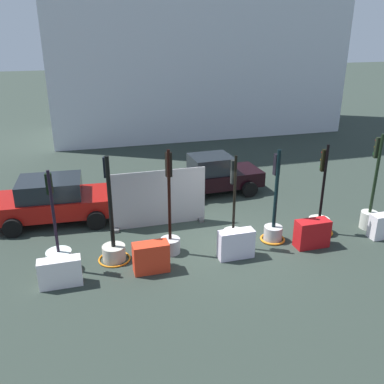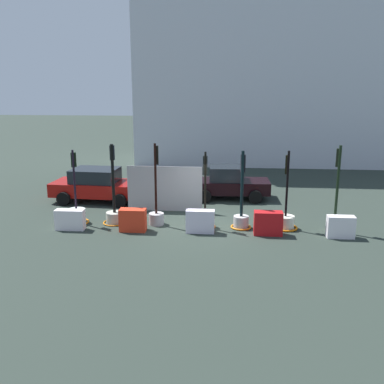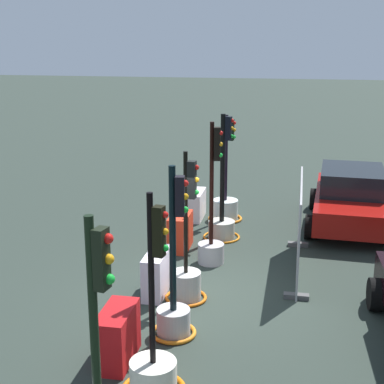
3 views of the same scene
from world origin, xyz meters
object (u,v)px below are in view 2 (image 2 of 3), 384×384
at_px(construction_barrier_0, 70,220).
at_px(car_black_sedan, 229,183).
at_px(traffic_light_5, 285,218).
at_px(traffic_light_3, 205,215).
at_px(construction_barrier_1, 133,220).
at_px(construction_barrier_2, 200,221).
at_px(traffic_light_6, 335,213).
at_px(traffic_light_2, 156,209).
at_px(traffic_light_1, 114,211).
at_px(car_red_compact, 98,185).
at_px(traffic_light_0, 77,213).
at_px(construction_barrier_4, 341,227).
at_px(construction_barrier_3, 268,223).
at_px(traffic_light_4, 241,214).

height_order(construction_barrier_0, car_black_sedan, car_black_sedan).
bearing_deg(traffic_light_5, traffic_light_3, -177.39).
bearing_deg(construction_barrier_1, traffic_light_3, 14.44).
relative_size(traffic_light_5, construction_barrier_2, 2.84).
bearing_deg(traffic_light_6, construction_barrier_0, -175.78).
xyz_separation_m(traffic_light_2, car_black_sedan, (2.81, 4.36, 0.11)).
height_order(traffic_light_1, construction_barrier_1, traffic_light_1).
bearing_deg(car_black_sedan, car_red_compact, -170.35).
height_order(traffic_light_0, construction_barrier_4, traffic_light_0).
bearing_deg(traffic_light_6, car_black_sedan, 131.76).
height_order(construction_barrier_0, construction_barrier_2, construction_barrier_2).
relative_size(traffic_light_0, construction_barrier_4, 3.03).
bearing_deg(traffic_light_0, construction_barrier_1, -17.52).
height_order(construction_barrier_1, construction_barrier_2, construction_barrier_2).
distance_m(traffic_light_1, traffic_light_5, 6.76).
bearing_deg(traffic_light_5, construction_barrier_0, -173.85).
bearing_deg(construction_barrier_2, construction_barrier_0, -178.69).
bearing_deg(car_red_compact, traffic_light_0, -87.48).
bearing_deg(construction_barrier_3, traffic_light_5, 47.29).
distance_m(traffic_light_2, construction_barrier_3, 4.42).
distance_m(traffic_light_1, traffic_light_6, 8.58).
distance_m(construction_barrier_1, construction_barrier_4, 7.69).
distance_m(construction_barrier_3, construction_barrier_4, 2.60).
relative_size(traffic_light_0, traffic_light_1, 0.93).
height_order(traffic_light_4, construction_barrier_4, traffic_light_4).
bearing_deg(traffic_light_4, traffic_light_2, 177.81).
bearing_deg(traffic_light_6, traffic_light_0, 179.49).
relative_size(car_black_sedan, car_red_compact, 0.89).
xyz_separation_m(construction_barrier_0, construction_barrier_1, (2.44, 0.05, 0.04)).
bearing_deg(traffic_light_2, construction_barrier_1, -130.26).
relative_size(construction_barrier_0, construction_barrier_2, 1.04).
bearing_deg(traffic_light_5, construction_barrier_1, -171.80).
bearing_deg(traffic_light_2, traffic_light_6, -1.64).
relative_size(traffic_light_4, traffic_light_6, 0.92).
bearing_deg(construction_barrier_0, car_black_sedan, 41.40).
xyz_separation_m(construction_barrier_2, construction_barrier_3, (2.52, -0.01, 0.00)).
relative_size(traffic_light_3, construction_barrier_3, 2.84).
relative_size(traffic_light_0, traffic_light_5, 0.98).
bearing_deg(traffic_light_2, car_black_sedan, 57.14).
bearing_deg(traffic_light_4, traffic_light_1, 178.50).
height_order(traffic_light_2, construction_barrier_4, traffic_light_2).
xyz_separation_m(traffic_light_0, construction_barrier_3, (7.56, -0.73, 0.03)).
bearing_deg(traffic_light_3, traffic_light_5, 2.61).
relative_size(traffic_light_1, construction_barrier_2, 2.99).
bearing_deg(construction_barrier_1, traffic_light_4, 10.50).
bearing_deg(construction_barrier_2, car_red_compact, 141.51).
xyz_separation_m(traffic_light_3, construction_barrier_3, (2.38, -0.64, -0.04)).
height_order(construction_barrier_2, construction_barrier_3, construction_barrier_3).
xyz_separation_m(traffic_light_6, construction_barrier_1, (-7.63, -0.69, -0.26)).
bearing_deg(car_red_compact, traffic_light_2, -44.32).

